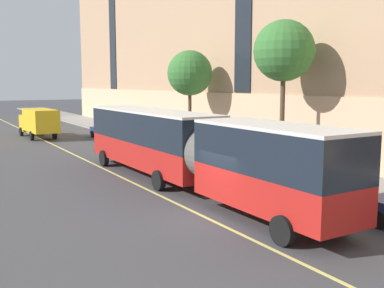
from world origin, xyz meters
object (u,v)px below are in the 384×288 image
street_tree_far_uptown (284,51)px  box_truck (39,121)px  city_bus (186,146)px  fire_hydrant (223,156)px  parked_car_white_2 (293,178)px  parked_car_darkgray_1 (149,141)px  parked_car_navy_3 (106,130)px  street_tree_far_downtown (190,73)px  parked_car_navy_5 (218,158)px

street_tree_far_uptown → box_truck: bearing=112.1°
city_bus → street_tree_far_uptown: (7.79, 1.81, 4.93)m
city_bus → fire_hydrant: (5.61, 4.94, -1.65)m
box_truck → street_tree_far_uptown: street_tree_far_uptown is taller
parked_car_white_2 → street_tree_far_uptown: (3.97, 5.24, 6.29)m
parked_car_darkgray_1 → parked_car_navy_3: 9.38m
city_bus → street_tree_far_downtown: bearing=58.9°
parked_car_darkgray_1 → street_tree_far_uptown: 12.94m
parked_car_white_2 → box_truck: box_truck is taller
parked_car_darkgray_1 → parked_car_white_2: (0.03, -15.83, -0.00)m
parked_car_navy_5 → box_truck: 22.79m
street_tree_far_uptown → street_tree_far_downtown: size_ratio=1.14×
parked_car_navy_5 → parked_car_darkgray_1: bearing=91.3°
city_bus → parked_car_navy_5: bearing=37.8°
parked_car_navy_3 → parked_car_navy_5: (0.24, -18.67, -0.00)m
box_truck → fire_hydrant: box_truck is taller
parked_car_darkgray_1 → parked_car_navy_5: bearing=-88.7°
parked_car_white_2 → parked_car_navy_5: (0.18, 6.54, -0.00)m
parked_car_navy_3 → parked_car_white_2: bearing=-89.9°
parked_car_white_2 → parked_car_navy_5: 6.55m
street_tree_far_downtown → city_bus: bearing=-121.1°
parked_car_navy_5 → fire_hydrant: bearing=48.8°
box_truck → fire_hydrant: size_ratio=9.87×
parked_car_navy_3 → fire_hydrant: parked_car_navy_3 is taller
street_tree_far_uptown → parked_car_navy_5: bearing=161.0°
city_bus → box_truck: 25.23m
parked_car_navy_5 → fire_hydrant: 2.45m
street_tree_far_downtown → street_tree_far_uptown: bearing=-90.0°
box_truck → street_tree_far_uptown: bearing=-67.9°
parked_car_white_2 → box_truck: 29.14m
parked_car_navy_5 → city_bus: bearing=-142.2°
box_truck → street_tree_far_uptown: size_ratio=0.81×
city_bus → box_truck: size_ratio=2.79×
box_truck → fire_hydrant: bearing=-70.2°
parked_car_darkgray_1 → parked_car_white_2: 15.83m
street_tree_far_downtown → parked_car_navy_5: bearing=-111.1°
street_tree_far_uptown → parked_car_darkgray_1: bearing=110.7°
parked_car_darkgray_1 → fire_hydrant: 7.67m
city_bus → fire_hydrant: bearing=41.4°
street_tree_far_downtown → fire_hydrant: size_ratio=10.68×
fire_hydrant → city_bus: bearing=-138.6°
parked_car_darkgray_1 → street_tree_far_downtown: size_ratio=0.62×
parked_car_darkgray_1 → city_bus: bearing=-107.0°
parked_car_white_2 → street_tree_far_uptown: bearing=52.9°
fire_hydrant → street_tree_far_uptown: bearing=-55.1°
box_truck → city_bus: bearing=-86.2°
parked_car_navy_5 → street_tree_far_uptown: street_tree_far_uptown is taller
parked_car_darkgray_1 → parked_car_navy_3: bearing=90.2°
parked_car_navy_3 → street_tree_far_downtown: 11.03m
parked_car_navy_5 → parked_car_navy_3: bearing=90.7°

